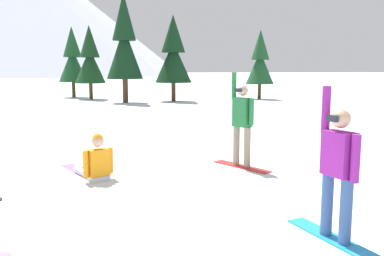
{
  "coord_description": "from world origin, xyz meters",
  "views": [
    {
      "loc": [
        -0.29,
        -3.56,
        2.16
      ],
      "look_at": [
        2.67,
        3.96,
        1.0
      ],
      "focal_mm": 37.65,
      "sensor_mm": 36.0,
      "label": 1
    }
  ],
  "objects_px": {
    "snowboarder_midground": "(242,123)",
    "pine_tree_leaning": "(72,59)",
    "snowboarder_foreground": "(338,170)",
    "pine_tree_young": "(124,43)",
    "pine_tree_slender": "(260,61)",
    "snowboarder_background": "(95,163)",
    "pine_tree_short": "(90,59)",
    "pine_tree_tall": "(173,54)"
  },
  "relations": [
    {
      "from": "pine_tree_slender",
      "to": "pine_tree_leaning",
      "type": "bearing_deg",
      "value": 150.58
    },
    {
      "from": "pine_tree_young",
      "to": "pine_tree_slender",
      "type": "distance_m",
      "value": 10.33
    },
    {
      "from": "snowboarder_foreground",
      "to": "pine_tree_short",
      "type": "distance_m",
      "value": 27.38
    },
    {
      "from": "snowboarder_midground",
      "to": "pine_tree_short",
      "type": "bearing_deg",
      "value": 90.55
    },
    {
      "from": "pine_tree_leaning",
      "to": "pine_tree_short",
      "type": "bearing_deg",
      "value": -70.64
    },
    {
      "from": "pine_tree_slender",
      "to": "snowboarder_background",
      "type": "bearing_deg",
      "value": -128.73
    },
    {
      "from": "snowboarder_midground",
      "to": "pine_tree_short",
      "type": "relative_size",
      "value": 0.38
    },
    {
      "from": "snowboarder_foreground",
      "to": "pine_tree_slender",
      "type": "xyz_separation_m",
      "value": [
        12.54,
        22.81,
        1.92
      ]
    },
    {
      "from": "snowboarder_foreground",
      "to": "snowboarder_midground",
      "type": "xyz_separation_m",
      "value": [
        0.79,
        3.95,
        0.09
      ]
    },
    {
      "from": "pine_tree_short",
      "to": "pine_tree_young",
      "type": "bearing_deg",
      "value": -68.35
    },
    {
      "from": "snowboarder_background",
      "to": "pine_tree_tall",
      "type": "xyz_separation_m",
      "value": [
        8.14,
        18.91,
        2.95
      ]
    },
    {
      "from": "pine_tree_leaning",
      "to": "pine_tree_young",
      "type": "height_order",
      "value": "pine_tree_young"
    },
    {
      "from": "snowboarder_background",
      "to": "pine_tree_short",
      "type": "bearing_deg",
      "value": 82.64
    },
    {
      "from": "snowboarder_foreground",
      "to": "snowboarder_background",
      "type": "distance_m",
      "value": 4.85
    },
    {
      "from": "snowboarder_background",
      "to": "pine_tree_short",
      "type": "relative_size",
      "value": 0.33
    },
    {
      "from": "snowboarder_foreground",
      "to": "pine_tree_leaning",
      "type": "relative_size",
      "value": 0.35
    },
    {
      "from": "snowboarder_midground",
      "to": "pine_tree_slender",
      "type": "height_order",
      "value": "pine_tree_slender"
    },
    {
      "from": "snowboarder_foreground",
      "to": "pine_tree_short",
      "type": "relative_size",
      "value": 0.36
    },
    {
      "from": "snowboarder_foreground",
      "to": "pine_tree_slender",
      "type": "bearing_deg",
      "value": 61.2
    },
    {
      "from": "pine_tree_tall",
      "to": "pine_tree_slender",
      "type": "xyz_separation_m",
      "value": [
        6.82,
        -0.25,
        -0.43
      ]
    },
    {
      "from": "snowboarder_midground",
      "to": "pine_tree_leaning",
      "type": "height_order",
      "value": "pine_tree_leaning"
    },
    {
      "from": "snowboarder_foreground",
      "to": "snowboarder_midground",
      "type": "relative_size",
      "value": 0.93
    },
    {
      "from": "snowboarder_midground",
      "to": "pine_tree_young",
      "type": "bearing_deg",
      "value": 85.54
    },
    {
      "from": "snowboarder_background",
      "to": "pine_tree_slender",
      "type": "distance_m",
      "value": 24.05
    },
    {
      "from": "pine_tree_leaning",
      "to": "pine_tree_tall",
      "type": "xyz_separation_m",
      "value": [
        6.15,
        -7.06,
        0.18
      ]
    },
    {
      "from": "snowboarder_midground",
      "to": "pine_tree_tall",
      "type": "bearing_deg",
      "value": 75.55
    },
    {
      "from": "pine_tree_short",
      "to": "snowboarder_background",
      "type": "bearing_deg",
      "value": -97.36
    },
    {
      "from": "snowboarder_background",
      "to": "pine_tree_young",
      "type": "distance_m",
      "value": 19.75
    },
    {
      "from": "snowboarder_background",
      "to": "snowboarder_foreground",
      "type": "bearing_deg",
      "value": -59.74
    },
    {
      "from": "snowboarder_background",
      "to": "pine_tree_young",
      "type": "bearing_deg",
      "value": 76.0
    },
    {
      "from": "snowboarder_midground",
      "to": "pine_tree_young",
      "type": "relative_size",
      "value": 0.29
    },
    {
      "from": "pine_tree_young",
      "to": "pine_tree_slender",
      "type": "xyz_separation_m",
      "value": [
        10.27,
        -0.18,
        -1.11
      ]
    },
    {
      "from": "snowboarder_foreground",
      "to": "pine_tree_short",
      "type": "height_order",
      "value": "pine_tree_short"
    },
    {
      "from": "snowboarder_midground",
      "to": "pine_tree_slender",
      "type": "xyz_separation_m",
      "value": [
        11.75,
        18.86,
        1.83
      ]
    },
    {
      "from": "snowboarder_foreground",
      "to": "pine_tree_slender",
      "type": "relative_size",
      "value": 0.38
    },
    {
      "from": "snowboarder_background",
      "to": "pine_tree_slender",
      "type": "bearing_deg",
      "value": 51.27
    },
    {
      "from": "pine_tree_leaning",
      "to": "pine_tree_short",
      "type": "relative_size",
      "value": 1.03
    },
    {
      "from": "snowboarder_foreground",
      "to": "pine_tree_leaning",
      "type": "height_order",
      "value": "pine_tree_leaning"
    },
    {
      "from": "snowboarder_background",
      "to": "pine_tree_slender",
      "type": "xyz_separation_m",
      "value": [
        14.96,
        18.66,
        2.52
      ]
    },
    {
      "from": "snowboarder_foreground",
      "to": "pine_tree_leaning",
      "type": "xyz_separation_m",
      "value": [
        -0.43,
        30.13,
        2.17
      ]
    },
    {
      "from": "snowboarder_foreground",
      "to": "pine_tree_young",
      "type": "distance_m",
      "value": 23.3
    },
    {
      "from": "snowboarder_midground",
      "to": "pine_tree_leaning",
      "type": "distance_m",
      "value": 26.29
    }
  ]
}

